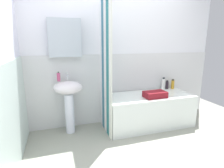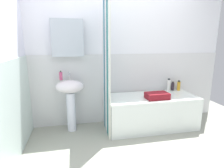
% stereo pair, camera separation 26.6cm
% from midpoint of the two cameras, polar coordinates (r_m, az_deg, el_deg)
% --- Properties ---
extents(ground_plane, '(4.80, 5.60, 0.04)m').
position_cam_midpoint_polar(ground_plane, '(2.43, 14.96, -23.17)').
color(ground_plane, '#999B8D').
extents(wall_back_tiled, '(3.60, 0.18, 2.40)m').
position_cam_midpoint_polar(wall_back_tiled, '(3.14, 4.95, 8.23)').
color(wall_back_tiled, white).
rests_on(wall_back_tiled, ground_plane).
extents(wall_left_tiled, '(0.07, 1.81, 2.40)m').
position_cam_midpoint_polar(wall_left_tiled, '(2.19, -28.19, 4.06)').
color(wall_left_tiled, white).
rests_on(wall_left_tiled, ground_plane).
extents(sink, '(0.44, 0.34, 0.83)m').
position_cam_midpoint_polar(sink, '(2.87, -10.37, -3.17)').
color(sink, white).
rests_on(sink, ground_plane).
extents(faucet, '(0.03, 0.12, 0.12)m').
position_cam_midpoint_polar(faucet, '(2.89, -10.65, 2.65)').
color(faucet, silver).
rests_on(faucet, sink).
extents(soap_dispenser, '(0.05, 0.05, 0.15)m').
position_cam_midpoint_polar(soap_dispenser, '(2.85, -13.20, 2.46)').
color(soap_dispenser, '#BE4571').
rests_on(soap_dispenser, sink).
extents(bathtub, '(1.46, 0.64, 0.53)m').
position_cam_midpoint_polar(bathtub, '(3.16, 14.37, -8.36)').
color(bathtub, white).
rests_on(bathtub, ground_plane).
extents(shower_curtain, '(0.01, 0.64, 2.00)m').
position_cam_midpoint_polar(shower_curtain, '(2.72, 0.95, 4.62)').
color(shower_curtain, white).
rests_on(shower_curtain, ground_plane).
extents(body_wash_bottle, '(0.06, 0.06, 0.18)m').
position_cam_midpoint_polar(body_wash_bottle, '(3.56, 22.20, -0.55)').
color(body_wash_bottle, gold).
rests_on(body_wash_bottle, bathtub).
extents(lotion_bottle, '(0.05, 0.05, 0.16)m').
position_cam_midpoint_polar(lotion_bottle, '(3.53, 20.55, -0.71)').
color(lotion_bottle, '#2F252E').
rests_on(lotion_bottle, bathtub).
extents(shampoo_bottle, '(0.06, 0.06, 0.23)m').
position_cam_midpoint_polar(shampoo_bottle, '(3.45, 19.45, -0.36)').
color(shampoo_bottle, white).
rests_on(shampoo_bottle, bathtub).
extents(towel_folded, '(0.36, 0.23, 0.10)m').
position_cam_midpoint_polar(towel_folded, '(2.95, 16.48, -3.57)').
color(towel_folded, maroon).
rests_on(towel_folded, bathtub).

